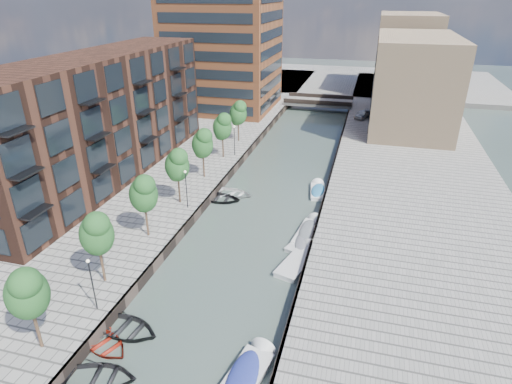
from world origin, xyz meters
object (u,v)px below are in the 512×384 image
at_px(sloop_1, 126,331).
at_px(car, 363,114).
at_px(tree_6, 238,112).
at_px(motorboat_4, 309,231).
at_px(sloop_2, 105,346).
at_px(bridge, 319,102).
at_px(sloop_0, 100,381).
at_px(tree_4, 202,142).
at_px(motorboat_1, 305,241).
at_px(tree_2, 143,192).
at_px(sloop_4, 219,200).
at_px(tree_0, 26,291).
at_px(sloop_3, 235,195).
at_px(motorboat_3, 318,190).
at_px(tree_3, 177,164).
at_px(motorboat_0, 246,376).
at_px(motorboat_2, 301,260).
at_px(tree_1, 96,232).
at_px(tree_5, 222,126).

height_order(sloop_1, car, car).
relative_size(tree_6, motorboat_4, 1.07).
bearing_deg(sloop_2, motorboat_4, -7.88).
distance_m(bridge, sloop_0, 68.79).
bearing_deg(tree_4, bridge, 78.00).
bearing_deg(motorboat_1, sloop_1, -124.61).
bearing_deg(car, tree_2, -88.41).
height_order(tree_6, sloop_4, tree_6).
xyz_separation_m(tree_0, sloop_1, (3.75, 3.42, -5.31)).
bearing_deg(tree_2, sloop_2, -75.69).
bearing_deg(sloop_0, tree_6, -4.63).
relative_size(bridge, tree_6, 2.18).
bearing_deg(sloop_3, bridge, 6.52).
bearing_deg(sloop_1, sloop_3, 5.00).
xyz_separation_m(bridge, sloop_4, (-5.31, -43.70, -1.39)).
bearing_deg(sloop_2, motorboat_3, 2.47).
height_order(tree_2, tree_3, same).
xyz_separation_m(motorboat_0, motorboat_2, (1.11, 13.18, -0.12)).
bearing_deg(tree_2, sloop_4, 72.80).
bearing_deg(motorboat_4, tree_1, -137.27).
distance_m(tree_3, motorboat_1, 15.06).
bearing_deg(tree_0, sloop_2, 30.56).
height_order(sloop_2, motorboat_0, motorboat_0).
bearing_deg(motorboat_3, sloop_4, -153.61).
height_order(tree_6, sloop_1, tree_6).
distance_m(tree_1, tree_3, 14.00).
bearing_deg(motorboat_4, motorboat_1, -93.47).
xyz_separation_m(bridge, tree_0, (-8.50, -68.00, 3.92)).
bearing_deg(tree_3, sloop_3, 49.11).
bearing_deg(bridge, sloop_4, -96.93).
bearing_deg(motorboat_0, tree_0, -172.08).
xyz_separation_m(tree_4, motorboat_0, (12.87, -26.21, -5.08)).
xyz_separation_m(tree_6, sloop_3, (4.43, -15.89, -5.31)).
xyz_separation_m(tree_3, motorboat_1, (13.85, -2.94, -5.13)).
bearing_deg(sloop_0, motorboat_0, -84.43).
bearing_deg(sloop_0, sloop_3, -10.59).
xyz_separation_m(tree_5, motorboat_3, (13.51, -5.58, -5.12)).
relative_size(motorboat_2, motorboat_3, 1.23).
xyz_separation_m(bridge, motorboat_3, (5.01, -38.58, -1.20)).
xyz_separation_m(motorboat_1, motorboat_4, (0.11, 1.84, 0.03)).
relative_size(tree_5, motorboat_2, 1.02).
bearing_deg(motorboat_4, tree_2, -157.10).
distance_m(sloop_3, motorboat_2, 14.67).
bearing_deg(motorboat_1, tree_1, -141.40).
relative_size(motorboat_1, car, 1.13).
bearing_deg(car, tree_3, -91.78).
bearing_deg(car, motorboat_2, -71.86).
bearing_deg(tree_3, motorboat_1, -12.00).
bearing_deg(motorboat_4, bridge, 96.48).
height_order(motorboat_0, motorboat_3, motorboat_0).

